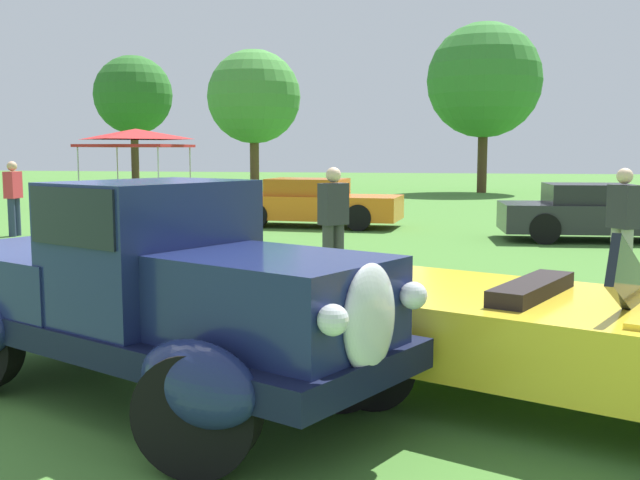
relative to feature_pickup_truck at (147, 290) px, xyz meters
The scene contains 12 objects.
ground_plane 1.20m from the feature_pickup_truck, 156.64° to the left, with size 120.00×120.00×0.00m, color #42752D.
feature_pickup_truck is the anchor object (origin of this frame).
neighbor_convertible 3.42m from the feature_pickup_truck, ahead, with size 4.82×3.33×1.40m.
show_car_orange 13.47m from the feature_pickup_truck, 96.46° to the left, with size 4.44×1.93×1.22m.
show_car_charcoal 12.65m from the feature_pickup_truck, 66.55° to the left, with size 4.09×2.02×1.22m.
spectator_between_cars 5.39m from the feature_pickup_truck, 84.95° to the left, with size 0.44×0.46×1.69m.
spectator_by_row 12.57m from the feature_pickup_truck, 127.75° to the left, with size 0.25×0.41×1.69m.
spectator_far_side 7.21m from the feature_pickup_truck, 51.53° to the left, with size 0.41×0.47×1.69m.
canopy_tent_left_field 22.19m from the feature_pickup_truck, 115.15° to the left, with size 3.28×3.28×2.71m.
treeline_far_left 39.03m from the feature_pickup_truck, 115.20° to the left, with size 4.44×4.44×7.30m.
treeline_mid_left 30.99m from the feature_pickup_truck, 104.74° to the left, with size 4.46×4.46×6.72m.
treeline_center 30.68m from the feature_pickup_truck, 84.47° to the left, with size 5.20×5.20×7.72m.
Camera 1 is at (3.17, -5.61, 1.93)m, focal length 42.13 mm.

